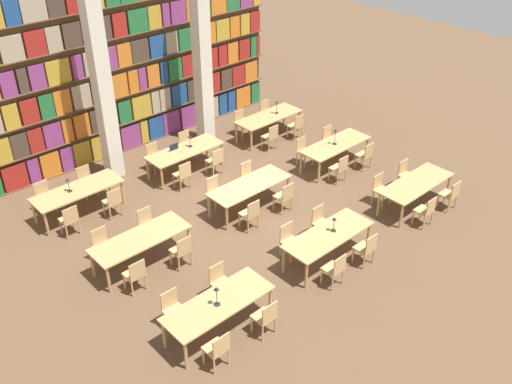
% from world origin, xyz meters
% --- Properties ---
extents(ground_plane, '(40.00, 40.00, 0.00)m').
position_xyz_m(ground_plane, '(0.00, 0.00, 0.00)').
color(ground_plane, brown).
extents(bookshelf_bank, '(10.62, 0.35, 5.50)m').
position_xyz_m(bookshelf_bank, '(0.01, 5.39, 2.64)').
color(bookshelf_bank, brown).
rests_on(bookshelf_bank, ground_plane).
extents(pillar_left, '(0.44, 0.44, 6.00)m').
position_xyz_m(pillar_left, '(-1.76, 4.16, 3.00)').
color(pillar_left, silver).
rests_on(pillar_left, ground_plane).
extents(pillar_center, '(0.44, 0.44, 6.00)m').
position_xyz_m(pillar_center, '(1.76, 4.16, 3.00)').
color(pillar_center, silver).
rests_on(pillar_center, ground_plane).
extents(reading_table_0, '(2.39, 0.90, 0.77)m').
position_xyz_m(reading_table_0, '(-3.47, -2.96, 0.70)').
color(reading_table_0, tan).
rests_on(reading_table_0, ground_plane).
extents(chair_0, '(0.42, 0.40, 0.89)m').
position_xyz_m(chair_0, '(-4.09, -3.69, 0.48)').
color(chair_0, tan).
rests_on(chair_0, ground_plane).
extents(chair_1, '(0.42, 0.40, 0.89)m').
position_xyz_m(chair_1, '(-4.09, -2.23, 0.48)').
color(chair_1, tan).
rests_on(chair_1, ground_plane).
extents(chair_2, '(0.42, 0.40, 0.89)m').
position_xyz_m(chair_2, '(-2.83, -3.69, 0.48)').
color(chair_2, tan).
rests_on(chair_2, ground_plane).
extents(chair_3, '(0.42, 0.40, 0.89)m').
position_xyz_m(chair_3, '(-2.83, -2.23, 0.48)').
color(chair_3, tan).
rests_on(chair_3, ground_plane).
extents(desk_lamp_0, '(0.14, 0.14, 0.47)m').
position_xyz_m(desk_lamp_0, '(-3.53, -3.00, 1.09)').
color(desk_lamp_0, '#232328').
rests_on(desk_lamp_0, reading_table_0).
extents(reading_table_1, '(2.39, 0.90, 0.77)m').
position_xyz_m(reading_table_1, '(-0.07, -2.92, 0.70)').
color(reading_table_1, tan).
rests_on(reading_table_1, ground_plane).
extents(chair_4, '(0.42, 0.40, 0.89)m').
position_xyz_m(chair_4, '(-0.63, -3.65, 0.48)').
color(chair_4, tan).
rests_on(chair_4, ground_plane).
extents(chair_5, '(0.42, 0.40, 0.89)m').
position_xyz_m(chair_5, '(-0.63, -2.19, 0.48)').
color(chair_5, tan).
rests_on(chair_5, ground_plane).
extents(chair_6, '(0.42, 0.40, 0.89)m').
position_xyz_m(chair_6, '(0.50, -3.65, 0.48)').
color(chair_6, tan).
rests_on(chair_6, ground_plane).
extents(chair_7, '(0.42, 0.40, 0.89)m').
position_xyz_m(chair_7, '(0.50, -2.19, 0.48)').
color(chair_7, tan).
rests_on(chair_7, ground_plane).
extents(desk_lamp_1, '(0.14, 0.14, 0.39)m').
position_xyz_m(desk_lamp_1, '(0.12, -2.91, 1.03)').
color(desk_lamp_1, '#232328').
rests_on(desk_lamp_1, reading_table_1).
extents(reading_table_2, '(2.39, 0.90, 0.77)m').
position_xyz_m(reading_table_2, '(3.48, -2.97, 0.70)').
color(reading_table_2, tan).
rests_on(reading_table_2, ground_plane).
extents(chair_8, '(0.42, 0.40, 0.89)m').
position_xyz_m(chair_8, '(2.91, -3.70, 0.48)').
color(chair_8, tan).
rests_on(chair_8, ground_plane).
extents(chair_9, '(0.42, 0.40, 0.89)m').
position_xyz_m(chair_9, '(2.91, -2.23, 0.48)').
color(chair_9, tan).
rests_on(chair_9, ground_plane).
extents(chair_10, '(0.42, 0.40, 0.89)m').
position_xyz_m(chair_10, '(4.09, -3.70, 0.48)').
color(chair_10, tan).
rests_on(chair_10, ground_plane).
extents(chair_11, '(0.42, 0.40, 0.89)m').
position_xyz_m(chair_11, '(4.09, -2.23, 0.48)').
color(chair_11, tan).
rests_on(chair_11, ground_plane).
extents(reading_table_3, '(2.39, 0.90, 0.77)m').
position_xyz_m(reading_table_3, '(-3.46, -0.03, 0.70)').
color(reading_table_3, tan).
rests_on(reading_table_3, ground_plane).
extents(chair_12, '(0.42, 0.40, 0.89)m').
position_xyz_m(chair_12, '(-4.08, -0.76, 0.48)').
color(chair_12, tan).
rests_on(chair_12, ground_plane).
extents(chair_13, '(0.42, 0.40, 0.89)m').
position_xyz_m(chair_13, '(-4.08, 0.70, 0.48)').
color(chair_13, tan).
rests_on(chair_13, ground_plane).
extents(chair_14, '(0.42, 0.40, 0.89)m').
position_xyz_m(chair_14, '(-2.81, -0.76, 0.48)').
color(chair_14, tan).
rests_on(chair_14, ground_plane).
extents(chair_15, '(0.42, 0.40, 0.89)m').
position_xyz_m(chair_15, '(-2.81, 0.70, 0.48)').
color(chair_15, tan).
rests_on(chair_15, ground_plane).
extents(reading_table_4, '(2.39, 0.90, 0.77)m').
position_xyz_m(reading_table_4, '(0.04, 0.02, 0.70)').
color(reading_table_4, tan).
rests_on(reading_table_4, ground_plane).
extents(chair_16, '(0.42, 0.40, 0.89)m').
position_xyz_m(chair_16, '(-0.58, -0.71, 0.48)').
color(chair_16, tan).
rests_on(chair_16, ground_plane).
extents(chair_17, '(0.42, 0.40, 0.89)m').
position_xyz_m(chair_17, '(-0.58, 0.75, 0.48)').
color(chair_17, tan).
rests_on(chair_17, ground_plane).
extents(chair_18, '(0.42, 0.40, 0.89)m').
position_xyz_m(chair_18, '(0.66, -0.71, 0.48)').
color(chair_18, tan).
rests_on(chair_18, ground_plane).
extents(chair_19, '(0.42, 0.40, 0.89)m').
position_xyz_m(chair_19, '(0.66, 0.75, 0.48)').
color(chair_19, tan).
rests_on(chair_19, ground_plane).
extents(reading_table_5, '(2.39, 0.90, 0.77)m').
position_xyz_m(reading_table_5, '(3.57, 0.02, 0.70)').
color(reading_table_5, tan).
rests_on(reading_table_5, ground_plane).
extents(chair_20, '(0.42, 0.40, 0.89)m').
position_xyz_m(chair_20, '(2.95, -0.71, 0.48)').
color(chair_20, tan).
rests_on(chair_20, ground_plane).
extents(chair_21, '(0.42, 0.40, 0.89)m').
position_xyz_m(chair_21, '(2.95, 0.75, 0.48)').
color(chair_21, tan).
rests_on(chair_21, ground_plane).
extents(chair_22, '(0.42, 0.40, 0.89)m').
position_xyz_m(chair_22, '(4.15, -0.71, 0.48)').
color(chair_22, tan).
rests_on(chair_22, ground_plane).
extents(chair_23, '(0.42, 0.40, 0.89)m').
position_xyz_m(chair_23, '(4.15, 0.75, 0.48)').
color(chair_23, tan).
rests_on(chair_23, ground_plane).
extents(desk_lamp_2, '(0.14, 0.14, 0.50)m').
position_xyz_m(desk_lamp_2, '(3.54, 0.03, 1.11)').
color(desk_lamp_2, '#232328').
rests_on(desk_lamp_2, reading_table_5).
extents(reading_table_6, '(2.39, 0.90, 0.77)m').
position_xyz_m(reading_table_6, '(-3.53, 2.94, 0.70)').
color(reading_table_6, tan).
rests_on(reading_table_6, ground_plane).
extents(chair_24, '(0.42, 0.40, 0.89)m').
position_xyz_m(chair_24, '(-4.17, 2.21, 0.48)').
color(chair_24, tan).
rests_on(chair_24, ground_plane).
extents(chair_25, '(0.42, 0.40, 0.89)m').
position_xyz_m(chair_25, '(-4.17, 3.67, 0.48)').
color(chair_25, tan).
rests_on(chair_25, ground_plane).
extents(chair_26, '(0.42, 0.40, 0.89)m').
position_xyz_m(chair_26, '(-2.92, 2.21, 0.48)').
color(chair_26, tan).
rests_on(chair_26, ground_plane).
extents(chair_27, '(0.42, 0.40, 0.89)m').
position_xyz_m(chair_27, '(-2.92, 3.67, 0.48)').
color(chair_27, tan).
rests_on(chair_27, ground_plane).
extents(desk_lamp_3, '(0.14, 0.14, 0.41)m').
position_xyz_m(desk_lamp_3, '(-3.72, 2.98, 1.04)').
color(desk_lamp_3, '#232328').
rests_on(desk_lamp_3, reading_table_6).
extents(reading_table_7, '(2.39, 0.90, 0.77)m').
position_xyz_m(reading_table_7, '(-0.06, 2.83, 0.70)').
color(reading_table_7, tan).
rests_on(reading_table_7, ground_plane).
extents(chair_28, '(0.42, 0.40, 0.89)m').
position_xyz_m(chair_28, '(-0.69, 2.09, 0.48)').
color(chair_28, tan).
rests_on(chair_28, ground_plane).
extents(chair_29, '(0.42, 0.40, 0.89)m').
position_xyz_m(chair_29, '(-0.69, 3.56, 0.48)').
color(chair_29, tan).
rests_on(chair_29, ground_plane).
extents(chair_30, '(0.42, 0.40, 0.89)m').
position_xyz_m(chair_30, '(0.52, 2.09, 0.48)').
color(chair_30, tan).
rests_on(chair_30, ground_plane).
extents(chair_31, '(0.42, 0.40, 0.89)m').
position_xyz_m(chair_31, '(0.52, 3.56, 0.48)').
color(chair_31, tan).
rests_on(chair_31, ground_plane).
extents(desk_lamp_4, '(0.14, 0.14, 0.39)m').
position_xyz_m(desk_lamp_4, '(0.18, 2.87, 1.03)').
color(desk_lamp_4, '#232328').
rests_on(desk_lamp_4, reading_table_7).
extents(laptop, '(0.32, 0.22, 0.21)m').
position_xyz_m(laptop, '(-0.33, 3.08, 0.81)').
color(laptop, silver).
rests_on(laptop, reading_table_7).
extents(reading_table_8, '(2.39, 0.90, 0.77)m').
position_xyz_m(reading_table_8, '(3.45, 2.87, 0.70)').
color(reading_table_8, tan).
rests_on(reading_table_8, ground_plane).
extents(chair_32, '(0.42, 0.40, 0.89)m').
position_xyz_m(chair_32, '(2.86, 2.14, 0.48)').
color(chair_32, tan).
rests_on(chair_32, ground_plane).
extents(chair_33, '(0.42, 0.40, 0.89)m').
position_xyz_m(chair_33, '(2.86, 3.61, 0.48)').
color(chair_33, tan).
rests_on(chair_33, ground_plane).
extents(chair_34, '(0.42, 0.40, 0.89)m').
position_xyz_m(chair_34, '(4.05, 2.14, 0.48)').
color(chair_34, tan).
rests_on(chair_34, ground_plane).
extents(chair_35, '(0.42, 0.40, 0.89)m').
position_xyz_m(chair_35, '(4.05, 3.61, 0.48)').
color(chair_35, tan).
rests_on(chair_35, ground_plane).
extents(desk_lamp_5, '(0.14, 0.14, 0.45)m').
position_xyz_m(desk_lamp_5, '(3.80, 2.85, 1.08)').
color(desk_lamp_5, '#232328').
rests_on(desk_lamp_5, reading_table_8).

